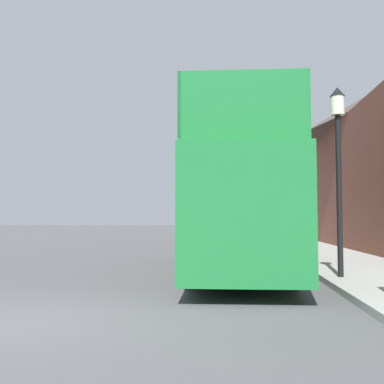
{
  "coord_description": "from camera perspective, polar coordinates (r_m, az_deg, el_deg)",
  "views": [
    {
      "loc": [
        3.12,
        -6.35,
        1.49
      ],
      "look_at": [
        2.02,
        7.2,
        2.3
      ],
      "focal_mm": 42.0,
      "sensor_mm": 36.0,
      "label": 1
    }
  ],
  "objects": [
    {
      "name": "ground_plane",
      "position": [
        27.57,
        -1.87,
        -6.5
      ],
      "size": [
        144.0,
        144.0,
        0.0
      ],
      "primitive_type": "plane",
      "color": "#4C4C4F"
    },
    {
      "name": "sidewalk",
      "position": [
        24.67,
        13.48,
        -6.61
      ],
      "size": [
        3.16,
        108.0,
        0.14
      ],
      "color": "#999993",
      "rests_on": "ground_plane"
    },
    {
      "name": "brick_terrace_rear",
      "position": [
        26.66,
        22.87,
        3.01
      ],
      "size": [
        6.0,
        23.82,
        8.69
      ],
      "color": "brown",
      "rests_on": "ground_plane"
    },
    {
      "name": "tour_bus",
      "position": [
        12.78,
        5.54,
        -1.72
      ],
      "size": [
        2.6,
        9.98,
        4.2
      ],
      "rotation": [
        0.0,
        0.0,
        0.02
      ],
      "color": "#1E7A38",
      "rests_on": "ground_plane"
    },
    {
      "name": "parked_car_ahead_of_bus",
      "position": [
        20.68,
        7.48,
        -5.62
      ],
      "size": [
        1.9,
        4.4,
        1.43
      ],
      "rotation": [
        0.0,
        0.0,
        -0.01
      ],
      "color": "black",
      "rests_on": "ground_plane"
    },
    {
      "name": "lamp_post_nearest",
      "position": [
        11.19,
        18.08,
        5.77
      ],
      "size": [
        0.35,
        0.35,
        4.47
      ],
      "color": "black",
      "rests_on": "sidewalk"
    },
    {
      "name": "lamp_post_second",
      "position": [
        19.17,
        13.13,
        2.61
      ],
      "size": [
        0.35,
        0.35,
        4.84
      ],
      "color": "black",
      "rests_on": "sidewalk"
    }
  ]
}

